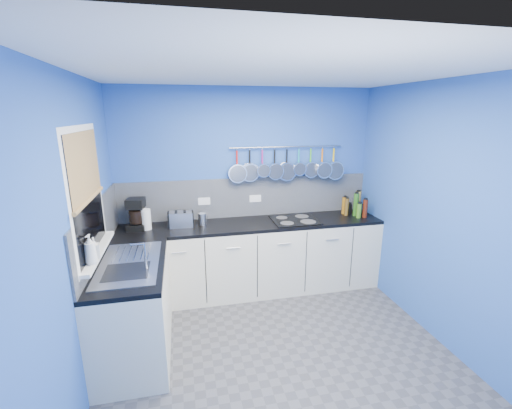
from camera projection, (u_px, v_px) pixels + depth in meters
name	position (u px, v px, depth m)	size (l,w,h in m)	color
floor	(278.00, 352.00, 3.25)	(3.20, 3.00, 0.02)	#47474C
ceiling	(284.00, 70.00, 2.59)	(3.20, 3.00, 0.02)	white
wall_back	(247.00, 189.00, 4.35)	(3.20, 0.02, 2.50)	#2A54AC
wall_front	(378.00, 334.00, 1.50)	(3.20, 0.02, 2.50)	#2A54AC
wall_left	(77.00, 241.00, 2.59)	(0.02, 3.00, 2.50)	#2A54AC
wall_right	(442.00, 215.00, 3.26)	(0.02, 3.00, 2.50)	#2A54AC
backsplash_back	(247.00, 197.00, 4.35)	(3.20, 0.02, 0.50)	gray
backsplash_left	(99.00, 228.00, 3.18)	(0.02, 1.80, 0.50)	gray
cabinet_run_back	(252.00, 258.00, 4.27)	(3.20, 0.60, 0.86)	beige
worktop_back	(252.00, 224.00, 4.15)	(3.20, 0.60, 0.04)	black
cabinet_run_left	(135.00, 310.00, 3.15)	(0.60, 1.20, 0.86)	beige
worktop_left	(130.00, 265.00, 3.03)	(0.60, 1.20, 0.04)	black
window_frame	(87.00, 194.00, 2.80)	(0.01, 1.00, 1.10)	white
window_glass	(87.00, 194.00, 2.80)	(0.01, 0.90, 1.00)	black
bamboo_blind	(85.00, 166.00, 2.74)	(0.01, 0.90, 0.55)	#9F7551
window_sill	(98.00, 252.00, 2.94)	(0.10, 0.98, 0.03)	white
sink_unit	(130.00, 263.00, 3.03)	(0.50, 0.95, 0.01)	silver
mixer_tap	(145.00, 256.00, 2.86)	(0.12, 0.08, 0.26)	silver
socket_left	(204.00, 201.00, 4.23)	(0.15, 0.01, 0.09)	white
socket_right	(255.00, 199.00, 4.37)	(0.15, 0.01, 0.09)	white
pot_rail	(287.00, 147.00, 4.26)	(0.02, 0.02, 1.45)	silver
soap_bottle_a	(90.00, 249.00, 2.64)	(0.09, 0.09, 0.24)	white
soap_bottle_b	(94.00, 248.00, 2.76)	(0.08, 0.08, 0.17)	white
paper_towel	(146.00, 219.00, 3.88)	(0.11, 0.11, 0.24)	white
coffee_maker	(136.00, 214.00, 3.88)	(0.20, 0.22, 0.36)	black
toaster	(181.00, 219.00, 3.98)	(0.27, 0.16, 0.18)	silver
canister	(202.00, 219.00, 4.06)	(0.10, 0.10, 0.14)	silver
hob	(295.00, 220.00, 4.22)	(0.55, 0.49, 0.01)	black
pan_0	(237.00, 165.00, 4.17)	(0.23, 0.08, 0.42)	silver
pan_1	(250.00, 165.00, 4.20)	(0.23, 0.07, 0.42)	silver
pan_2	(262.00, 162.00, 4.23)	(0.17, 0.12, 0.36)	silver
pan_3	(275.00, 163.00, 4.27)	(0.21, 0.09, 0.40)	silver
pan_4	(287.00, 164.00, 4.30)	(0.24, 0.07, 0.43)	silver
pan_5	(299.00, 161.00, 4.33)	(0.17, 0.09, 0.36)	silver
pan_6	(310.00, 162.00, 4.36)	(0.21, 0.08, 0.40)	silver
pan_7	(322.00, 162.00, 4.40)	(0.21, 0.13, 0.40)	silver
pan_8	(333.00, 163.00, 4.43)	(0.24, 0.11, 0.43)	silver
condiment_0	(358.00, 202.00, 4.54)	(0.07, 0.07, 0.29)	olive
condiment_1	(350.00, 209.00, 4.53)	(0.06, 0.06, 0.12)	black
condiment_2	(344.00, 205.00, 4.49)	(0.07, 0.07, 0.22)	#8C5914
condiment_3	(359.00, 209.00, 4.45)	(0.07, 0.07, 0.15)	black
condiment_4	(356.00, 205.00, 4.39)	(0.07, 0.07, 0.29)	#265919
condiment_5	(347.00, 207.00, 4.41)	(0.05, 0.05, 0.23)	brown
condiment_6	(365.00, 209.00, 4.32)	(0.06, 0.06, 0.23)	#4C190C
condiment_7	(359.00, 211.00, 4.32)	(0.06, 0.06, 0.18)	#3F721E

